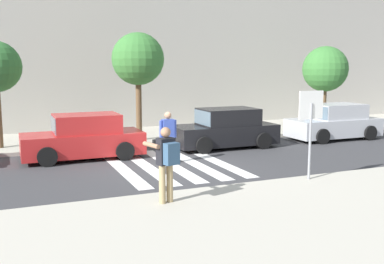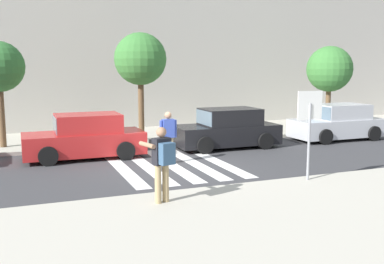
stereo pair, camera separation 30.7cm
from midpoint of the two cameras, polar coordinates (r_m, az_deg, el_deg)
ground_plane at (r=14.57m, az=-1.89°, el=-4.30°), size 120.00×120.00×0.00m
sidewalk_near at (r=9.18m, az=11.51°, el=-11.75°), size 60.00×6.00×0.14m
sidewalk_far at (r=20.22m, az=-7.61°, el=-0.58°), size 60.00×4.80×0.14m
building_facade_far at (r=24.27m, az=-10.32°, el=9.37°), size 56.00×4.00×7.33m
crosswalk_stripe_0 at (r=14.32m, az=-8.22°, el=-4.60°), size 0.44×5.20×0.01m
crosswalk_stripe_1 at (r=14.52m, az=-5.14°, el=-4.37°), size 0.44×5.20×0.01m
crosswalk_stripe_2 at (r=14.76m, az=-2.15°, el=-4.13°), size 0.44×5.20×0.01m
crosswalk_stripe_3 at (r=15.03m, az=0.74°, el=-3.89°), size 0.44×5.20×0.01m
crosswalk_stripe_4 at (r=15.35m, az=3.51°, el=-3.65°), size 0.44×5.20×0.01m
stop_sign at (r=12.41m, az=15.39°, el=2.01°), size 0.76×0.08×2.41m
photographer_with_backpack at (r=10.03m, az=-2.93°, el=-3.33°), size 0.71×0.93×1.72m
pedestrian_crossing at (r=14.71m, az=-2.44°, el=-0.32°), size 0.58×0.25×1.72m
parked_car_red at (r=16.06m, az=-12.88°, el=-0.69°), size 4.10×1.92×1.55m
parked_car_black at (r=17.72m, az=4.99°, el=0.33°), size 4.10×1.92×1.55m
parked_car_silver at (r=20.66m, az=18.45°, el=1.08°), size 4.10×1.92×1.55m
street_tree_center at (r=18.62m, az=-6.10°, el=9.13°), size 2.14×2.14×4.41m
street_tree_east at (r=22.93m, az=17.43°, el=7.59°), size 2.20×2.20×4.01m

